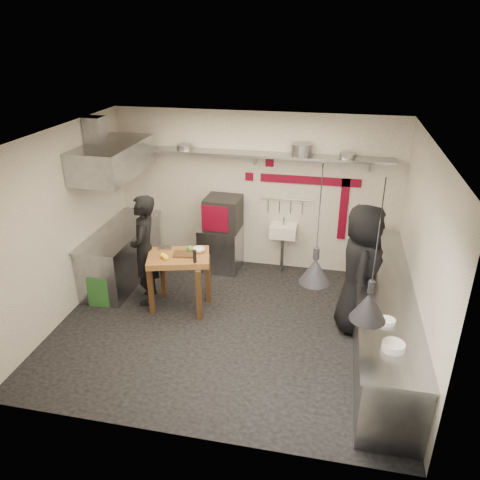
% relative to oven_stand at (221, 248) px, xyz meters
% --- Properties ---
extents(floor, '(5.00, 5.00, 0.00)m').
position_rel_oven_stand_xyz_m(floor, '(0.56, -1.79, -0.40)').
color(floor, black).
rests_on(floor, ground).
extents(ceiling, '(5.00, 5.00, 0.00)m').
position_rel_oven_stand_xyz_m(ceiling, '(0.56, -1.79, 2.40)').
color(ceiling, beige).
rests_on(ceiling, floor).
extents(wall_back, '(5.00, 0.04, 2.80)m').
position_rel_oven_stand_xyz_m(wall_back, '(0.56, 0.31, 1.00)').
color(wall_back, silver).
rests_on(wall_back, floor).
extents(wall_front, '(5.00, 0.04, 2.80)m').
position_rel_oven_stand_xyz_m(wall_front, '(0.56, -3.89, 1.00)').
color(wall_front, silver).
rests_on(wall_front, floor).
extents(wall_left, '(0.04, 4.20, 2.80)m').
position_rel_oven_stand_xyz_m(wall_left, '(-1.94, -1.79, 1.00)').
color(wall_left, silver).
rests_on(wall_left, floor).
extents(wall_right, '(0.04, 4.20, 2.80)m').
position_rel_oven_stand_xyz_m(wall_right, '(3.06, -1.79, 1.00)').
color(wall_right, silver).
rests_on(wall_right, floor).
extents(red_band_horiz, '(1.70, 0.02, 0.14)m').
position_rel_oven_stand_xyz_m(red_band_horiz, '(1.51, 0.29, 1.28)').
color(red_band_horiz, maroon).
rests_on(red_band_horiz, wall_back).
extents(red_band_vert, '(0.14, 0.02, 1.10)m').
position_rel_oven_stand_xyz_m(red_band_vert, '(2.11, 0.29, 0.80)').
color(red_band_vert, maroon).
rests_on(red_band_vert, wall_back).
extents(red_tile_a, '(0.14, 0.02, 0.14)m').
position_rel_oven_stand_xyz_m(red_tile_a, '(0.81, 0.29, 1.55)').
color(red_tile_a, maroon).
rests_on(red_tile_a, wall_back).
extents(red_tile_b, '(0.14, 0.02, 0.14)m').
position_rel_oven_stand_xyz_m(red_tile_b, '(0.46, 0.29, 1.28)').
color(red_tile_b, maroon).
rests_on(red_tile_b, wall_back).
extents(back_shelf, '(4.60, 0.34, 0.04)m').
position_rel_oven_stand_xyz_m(back_shelf, '(0.56, 0.13, 1.72)').
color(back_shelf, gray).
rests_on(back_shelf, wall_back).
extents(shelf_bracket_left, '(0.04, 0.06, 0.24)m').
position_rel_oven_stand_xyz_m(shelf_bracket_left, '(-1.34, 0.28, 1.62)').
color(shelf_bracket_left, gray).
rests_on(shelf_bracket_left, wall_back).
extents(shelf_bracket_mid, '(0.04, 0.06, 0.24)m').
position_rel_oven_stand_xyz_m(shelf_bracket_mid, '(0.56, 0.28, 1.62)').
color(shelf_bracket_mid, gray).
rests_on(shelf_bracket_mid, wall_back).
extents(shelf_bracket_right, '(0.04, 0.06, 0.24)m').
position_rel_oven_stand_xyz_m(shelf_bracket_right, '(2.46, 0.28, 1.62)').
color(shelf_bracket_right, gray).
rests_on(shelf_bracket_right, wall_back).
extents(pan_far_left, '(0.33, 0.33, 0.09)m').
position_rel_oven_stand_xyz_m(pan_far_left, '(-0.63, 0.13, 1.79)').
color(pan_far_left, gray).
rests_on(pan_far_left, back_shelf).
extents(pan_mid_left, '(0.23, 0.23, 0.07)m').
position_rel_oven_stand_xyz_m(pan_mid_left, '(-0.66, 0.13, 1.78)').
color(pan_mid_left, gray).
rests_on(pan_mid_left, back_shelf).
extents(stock_pot, '(0.45, 0.45, 0.20)m').
position_rel_oven_stand_xyz_m(stock_pot, '(1.36, 0.13, 1.84)').
color(stock_pot, gray).
rests_on(stock_pot, back_shelf).
extents(pan_right, '(0.30, 0.30, 0.08)m').
position_rel_oven_stand_xyz_m(pan_right, '(2.09, 0.13, 1.78)').
color(pan_right, gray).
rests_on(pan_right, back_shelf).
extents(oven_stand, '(0.73, 0.67, 0.80)m').
position_rel_oven_stand_xyz_m(oven_stand, '(0.00, 0.00, 0.00)').
color(oven_stand, gray).
rests_on(oven_stand, floor).
extents(combi_oven, '(0.62, 0.58, 0.58)m').
position_rel_oven_stand_xyz_m(combi_oven, '(0.06, -0.03, 0.69)').
color(combi_oven, black).
rests_on(combi_oven, oven_stand).
extents(oven_door, '(0.47, 0.05, 0.46)m').
position_rel_oven_stand_xyz_m(oven_door, '(-0.01, -0.31, 0.69)').
color(oven_door, maroon).
rests_on(oven_door, combi_oven).
extents(oven_glass, '(0.35, 0.03, 0.34)m').
position_rel_oven_stand_xyz_m(oven_glass, '(-0.01, -0.30, 0.69)').
color(oven_glass, black).
rests_on(oven_glass, oven_door).
extents(hand_sink, '(0.46, 0.34, 0.22)m').
position_rel_oven_stand_xyz_m(hand_sink, '(1.11, 0.13, 0.38)').
color(hand_sink, silver).
rests_on(hand_sink, wall_back).
extents(sink_tap, '(0.03, 0.03, 0.14)m').
position_rel_oven_stand_xyz_m(sink_tap, '(1.11, 0.13, 0.56)').
color(sink_tap, gray).
rests_on(sink_tap, hand_sink).
extents(sink_drain, '(0.06, 0.06, 0.66)m').
position_rel_oven_stand_xyz_m(sink_drain, '(1.11, 0.09, -0.06)').
color(sink_drain, gray).
rests_on(sink_drain, floor).
extents(utensil_rail, '(0.90, 0.02, 0.02)m').
position_rel_oven_stand_xyz_m(utensil_rail, '(1.11, 0.27, 0.92)').
color(utensil_rail, gray).
rests_on(utensil_rail, wall_back).
extents(counter_right, '(0.70, 3.80, 0.90)m').
position_rel_oven_stand_xyz_m(counter_right, '(2.71, -1.79, 0.05)').
color(counter_right, gray).
rests_on(counter_right, floor).
extents(counter_right_top, '(0.76, 3.90, 0.03)m').
position_rel_oven_stand_xyz_m(counter_right_top, '(2.71, -1.79, 0.52)').
color(counter_right_top, gray).
rests_on(counter_right_top, counter_right).
extents(plate_stack, '(0.28, 0.28, 0.09)m').
position_rel_oven_stand_xyz_m(plate_stack, '(2.68, -3.14, 0.57)').
color(plate_stack, silver).
rests_on(plate_stack, counter_right_top).
extents(small_bowl_right, '(0.18, 0.18, 0.05)m').
position_rel_oven_stand_xyz_m(small_bowl_right, '(2.66, -2.64, 0.56)').
color(small_bowl_right, silver).
rests_on(small_bowl_right, counter_right_top).
extents(counter_left, '(0.70, 1.90, 0.90)m').
position_rel_oven_stand_xyz_m(counter_left, '(-1.59, -0.74, 0.05)').
color(counter_left, gray).
rests_on(counter_left, floor).
extents(counter_left_top, '(0.76, 2.00, 0.03)m').
position_rel_oven_stand_xyz_m(counter_left_top, '(-1.59, -0.74, 0.52)').
color(counter_left_top, gray).
rests_on(counter_left_top, counter_left).
extents(extractor_hood, '(0.78, 1.60, 0.50)m').
position_rel_oven_stand_xyz_m(extractor_hood, '(-1.54, -0.74, 1.75)').
color(extractor_hood, gray).
rests_on(extractor_hood, ceiling).
extents(hood_duct, '(0.28, 0.28, 0.50)m').
position_rel_oven_stand_xyz_m(hood_duct, '(-1.79, -0.74, 2.15)').
color(hood_duct, gray).
rests_on(hood_duct, ceiling).
extents(green_bin, '(0.37, 0.37, 0.50)m').
position_rel_oven_stand_xyz_m(green_bin, '(-1.58, -1.54, -0.15)').
color(green_bin, '#276329').
rests_on(green_bin, floor).
extents(prep_table, '(1.06, 0.86, 0.92)m').
position_rel_oven_stand_xyz_m(prep_table, '(-0.29, -1.43, 0.06)').
color(prep_table, olive).
rests_on(prep_table, floor).
extents(cutting_board, '(0.35, 0.27, 0.02)m').
position_rel_oven_stand_xyz_m(cutting_board, '(-0.21, -1.41, 0.53)').
color(cutting_board, '#4A301A').
rests_on(cutting_board, prep_table).
extents(pepper_mill, '(0.06, 0.06, 0.20)m').
position_rel_oven_stand_xyz_m(pepper_mill, '(0.02, -1.61, 0.62)').
color(pepper_mill, black).
rests_on(pepper_mill, prep_table).
extents(lemon_a, '(0.08, 0.08, 0.08)m').
position_rel_oven_stand_xyz_m(lemon_a, '(-0.49, -1.57, 0.56)').
color(lemon_a, yellow).
rests_on(lemon_a, prep_table).
extents(lemon_b, '(0.10, 0.10, 0.08)m').
position_rel_oven_stand_xyz_m(lemon_b, '(-0.43, -1.61, 0.56)').
color(lemon_b, yellow).
rests_on(lemon_b, prep_table).
extents(veg_ball, '(0.13, 0.13, 0.10)m').
position_rel_oven_stand_xyz_m(veg_ball, '(-0.15, -1.29, 0.57)').
color(veg_ball, '#497C33').
rests_on(veg_ball, prep_table).
extents(steel_tray, '(0.23, 0.19, 0.03)m').
position_rel_oven_stand_xyz_m(steel_tray, '(-0.56, -1.26, 0.54)').
color(steel_tray, gray).
rests_on(steel_tray, prep_table).
extents(bowl, '(0.20, 0.20, 0.06)m').
position_rel_oven_stand_xyz_m(bowl, '(-0.02, -1.26, 0.55)').
color(bowl, silver).
rests_on(bowl, prep_table).
extents(heat_lamp_near, '(0.45, 0.45, 1.39)m').
position_rel_oven_stand_xyz_m(heat_lamp_near, '(1.79, -2.72, 1.71)').
color(heat_lamp_near, black).
rests_on(heat_lamp_near, ceiling).
extents(heat_lamp_far, '(0.42, 0.42, 1.55)m').
position_rel_oven_stand_xyz_m(heat_lamp_far, '(2.38, -3.09, 1.62)').
color(heat_lamp_far, black).
rests_on(heat_lamp_far, ceiling).
extents(chef_left, '(0.55, 0.72, 1.78)m').
position_rel_oven_stand_xyz_m(chef_left, '(-0.88, -1.33, 0.49)').
color(chef_left, black).
rests_on(chef_left, floor).
extents(chef_right, '(0.67, 0.97, 1.92)m').
position_rel_oven_stand_xyz_m(chef_right, '(2.39, -1.42, 0.56)').
color(chef_right, black).
rests_on(chef_right, floor).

